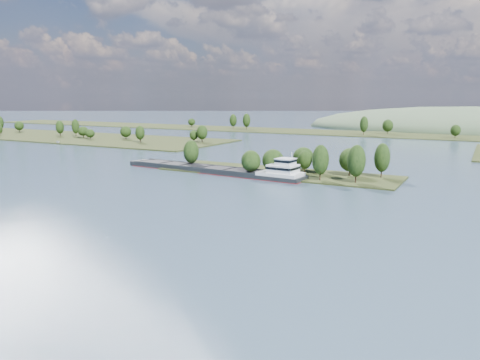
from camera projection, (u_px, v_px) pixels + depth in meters
The scene contains 7 objects.
ground at pixel (197, 202), 142.16m from camera, with size 1800.00×1800.00×0.00m, color #34485A.
tree_island at pixel (291, 165), 189.54m from camera, with size 100.00×32.38×15.15m.
left_bank at pixel (53, 135), 369.86m from camera, with size 300.00×80.00×16.05m.
back_shoreline at pixel (394, 134), 381.15m from camera, with size 900.00×60.00×16.36m.
hill_west at pixel (470, 130), 444.00m from camera, with size 320.00×160.00×44.00m, color #43583C.
cargo_barge at pixel (223, 170), 194.20m from camera, with size 86.39×17.58×11.61m.
motorboat at pixel (58, 142), 313.19m from camera, with size 1.99×5.30×2.05m, color silver.
Camera 1 is at (76.94, 3.85, 31.82)m, focal length 35.00 mm.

